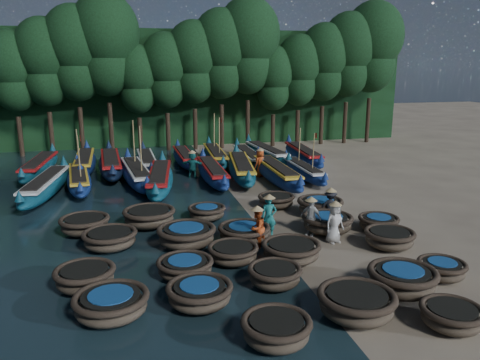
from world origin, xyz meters
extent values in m
plane|color=gray|center=(0.00, 0.00, 0.00)|extent=(120.00, 120.00, 0.00)
cube|color=black|center=(0.00, 23.50, 5.00)|extent=(40.00, 3.00, 10.00)
ellipsoid|color=brown|center=(-2.04, -9.12, 0.33)|extent=(2.14, 2.14, 0.65)
torus|color=#3A2D22|center=(-2.04, -9.12, 0.63)|extent=(1.88, 1.88, 0.20)
cylinder|color=black|center=(-2.04, -9.12, 0.67)|extent=(1.41, 1.41, 0.06)
ellipsoid|color=brown|center=(0.58, -8.43, 0.36)|extent=(2.42, 2.42, 0.73)
torus|color=#3A2D22|center=(0.58, -8.43, 0.70)|extent=(2.27, 2.27, 0.22)
cylinder|color=black|center=(0.58, -8.43, 0.75)|extent=(1.72, 1.72, 0.07)
ellipsoid|color=brown|center=(2.86, -9.54, 0.29)|extent=(1.95, 1.95, 0.59)
torus|color=#3A2D22|center=(2.86, -9.54, 0.57)|extent=(1.74, 1.74, 0.18)
cylinder|color=black|center=(2.86, -9.54, 0.61)|extent=(1.31, 1.31, 0.05)
ellipsoid|color=brown|center=(-6.21, -6.77, 0.33)|extent=(2.63, 2.63, 0.66)
torus|color=#3A2D22|center=(-6.21, -6.77, 0.64)|extent=(2.19, 2.19, 0.20)
cylinder|color=black|center=(-6.21, -6.77, 0.68)|extent=(1.67, 1.67, 0.06)
cylinder|color=navy|center=(-6.21, -6.77, 0.72)|extent=(1.28, 1.28, 0.04)
ellipsoid|color=brown|center=(-3.66, -6.72, 0.32)|extent=(2.24, 2.24, 0.64)
torus|color=#3A2D22|center=(-3.66, -6.72, 0.62)|extent=(2.03, 2.03, 0.19)
cylinder|color=black|center=(-3.66, -6.72, 0.66)|extent=(1.54, 1.54, 0.06)
cylinder|color=navy|center=(-3.66, -6.72, 0.70)|extent=(1.18, 1.18, 0.04)
ellipsoid|color=brown|center=(-1.08, -6.01, 0.31)|extent=(1.90, 1.90, 0.62)
torus|color=#3A2D22|center=(-1.08, -6.01, 0.60)|extent=(1.80, 1.80, 0.19)
cylinder|color=black|center=(-1.08, -6.01, 0.64)|extent=(1.35, 1.35, 0.06)
ellipsoid|color=brown|center=(2.67, -7.43, 0.38)|extent=(2.09, 2.09, 0.75)
torus|color=#3A2D22|center=(2.67, -7.43, 0.73)|extent=(2.21, 2.21, 0.23)
cylinder|color=black|center=(2.67, -7.43, 0.78)|extent=(1.66, 1.66, 0.07)
cylinder|color=navy|center=(2.67, -7.43, 0.82)|extent=(1.28, 1.28, 0.05)
ellipsoid|color=brown|center=(4.56, -6.80, 0.28)|extent=(1.61, 1.61, 0.57)
torus|color=#3A2D22|center=(4.56, -6.80, 0.55)|extent=(1.64, 1.64, 0.17)
cylinder|color=black|center=(4.56, -6.80, 0.58)|extent=(1.23, 1.23, 0.05)
cylinder|color=navy|center=(4.56, -6.80, 0.62)|extent=(0.95, 0.95, 0.03)
ellipsoid|color=brown|center=(-7.07, -4.78, 0.34)|extent=(1.97, 1.97, 0.67)
torus|color=#3A2D22|center=(-7.07, -4.78, 0.65)|extent=(1.97, 1.97, 0.20)
cylinder|color=black|center=(-7.07, -4.78, 0.69)|extent=(1.48, 1.48, 0.06)
ellipsoid|color=brown|center=(-3.84, -4.64, 0.29)|extent=(2.30, 2.30, 0.58)
torus|color=#3A2D22|center=(-3.84, -4.64, 0.56)|extent=(1.96, 1.96, 0.18)
cylinder|color=black|center=(-3.84, -4.64, 0.60)|extent=(1.49, 1.49, 0.05)
cylinder|color=navy|center=(-3.84, -4.64, 0.63)|extent=(1.15, 1.15, 0.04)
ellipsoid|color=brown|center=(-1.99, -3.86, 0.30)|extent=(2.01, 2.01, 0.60)
torus|color=#3A2D22|center=(-1.99, -3.86, 0.58)|extent=(1.88, 1.88, 0.18)
cylinder|color=black|center=(-1.99, -3.86, 0.62)|extent=(1.42, 1.42, 0.05)
ellipsoid|color=brown|center=(0.12, -4.22, 0.33)|extent=(2.64, 2.64, 0.65)
torus|color=#3A2D22|center=(0.12, -4.22, 0.63)|extent=(2.19, 2.19, 0.20)
cylinder|color=black|center=(0.12, -4.22, 0.67)|extent=(1.67, 1.67, 0.06)
ellipsoid|color=brown|center=(4.32, -3.91, 0.33)|extent=(1.86, 1.86, 0.65)
torus|color=#3A2D22|center=(4.32, -3.91, 0.63)|extent=(2.00, 2.00, 0.20)
cylinder|color=black|center=(4.32, -3.91, 0.67)|extent=(1.51, 1.51, 0.06)
ellipsoid|color=brown|center=(-6.40, -1.40, 0.33)|extent=(2.17, 2.17, 0.65)
torus|color=#3A2D22|center=(-6.40, -1.40, 0.63)|extent=(2.15, 2.15, 0.20)
cylinder|color=black|center=(-6.40, -1.40, 0.67)|extent=(1.64, 1.64, 0.06)
ellipsoid|color=brown|center=(-3.45, -1.93, 0.38)|extent=(2.74, 2.74, 0.75)
torus|color=#3A2D22|center=(-3.45, -1.93, 0.73)|extent=(2.36, 2.36, 0.23)
cylinder|color=black|center=(-3.45, -1.93, 0.77)|extent=(1.79, 1.79, 0.07)
cylinder|color=navy|center=(-3.45, -1.93, 0.82)|extent=(1.37, 1.37, 0.05)
ellipsoid|color=brown|center=(-1.09, -1.91, 0.31)|extent=(2.10, 2.10, 0.62)
torus|color=#3A2D22|center=(-1.09, -1.91, 0.60)|extent=(2.15, 2.15, 0.19)
cylinder|color=black|center=(-1.09, -1.91, 0.64)|extent=(1.65, 1.65, 0.06)
cylinder|color=navy|center=(-1.09, -1.91, 0.68)|extent=(1.27, 1.27, 0.04)
ellipsoid|color=brown|center=(2.67, -1.69, 0.34)|extent=(2.07, 2.07, 0.69)
torus|color=#3A2D22|center=(2.67, -1.69, 0.67)|extent=(2.21, 2.21, 0.21)
cylinder|color=black|center=(2.67, -1.69, 0.71)|extent=(1.68, 1.68, 0.06)
cylinder|color=navy|center=(2.67, -1.69, 0.75)|extent=(1.29, 1.29, 0.04)
ellipsoid|color=brown|center=(4.91, -2.03, 0.29)|extent=(1.96, 1.96, 0.59)
torus|color=#3A2D22|center=(4.91, -2.03, 0.57)|extent=(1.78, 1.78, 0.18)
cylinder|color=black|center=(4.91, -2.03, 0.61)|extent=(1.34, 1.34, 0.05)
cylinder|color=navy|center=(4.91, -2.03, 0.64)|extent=(1.03, 1.03, 0.04)
ellipsoid|color=brown|center=(-7.49, 0.55, 0.34)|extent=(2.07, 2.07, 0.68)
torus|color=#3A2D22|center=(-7.49, 0.55, 0.66)|extent=(2.12, 2.12, 0.21)
cylinder|color=black|center=(-7.49, 0.55, 0.70)|extent=(1.61, 1.61, 0.06)
ellipsoid|color=brown|center=(-4.77, 0.85, 0.37)|extent=(2.48, 2.48, 0.74)
torus|color=#3A2D22|center=(-4.77, 0.85, 0.72)|extent=(2.34, 2.34, 0.22)
cylinder|color=black|center=(-4.77, 0.85, 0.76)|extent=(1.77, 1.77, 0.07)
ellipsoid|color=brown|center=(-2.11, 1.20, 0.29)|extent=(1.73, 1.73, 0.59)
torus|color=#3A2D22|center=(-2.11, 1.20, 0.57)|extent=(1.77, 1.77, 0.18)
cylinder|color=black|center=(-2.11, 1.20, 0.61)|extent=(1.34, 1.34, 0.05)
cylinder|color=navy|center=(-2.11, 1.20, 0.64)|extent=(1.03, 1.03, 0.04)
ellipsoid|color=brown|center=(1.63, 2.27, 0.30)|extent=(1.75, 1.75, 0.59)
torus|color=#3A2D22|center=(1.63, 2.27, 0.57)|extent=(1.87, 1.87, 0.18)
cylinder|color=black|center=(1.63, 2.27, 0.61)|extent=(1.42, 1.42, 0.05)
ellipsoid|color=brown|center=(3.27, 0.53, 0.37)|extent=(2.08, 2.08, 0.74)
torus|color=#3A2D22|center=(3.27, 0.53, 0.72)|extent=(2.21, 2.21, 0.22)
cylinder|color=black|center=(3.27, 0.53, 0.76)|extent=(1.67, 1.67, 0.07)
cylinder|color=navy|center=(3.27, 0.53, 0.81)|extent=(1.28, 1.28, 0.04)
ellipsoid|color=navy|center=(-10.05, 7.33, 0.52)|extent=(2.54, 8.47, 1.04)
cone|color=navy|center=(-9.54, 11.37, 1.20)|extent=(0.46, 0.46, 0.63)
cone|color=navy|center=(-10.56, 3.30, 1.15)|extent=(0.46, 0.46, 0.52)
cube|color=silver|center=(-10.05, 7.33, 0.96)|extent=(1.90, 6.55, 0.13)
cube|color=black|center=(-10.05, 7.33, 1.04)|extent=(1.51, 5.69, 0.10)
ellipsoid|color=navy|center=(-8.42, 8.65, 0.48)|extent=(2.20, 7.72, 0.95)
cone|color=navy|center=(-8.83, 12.34, 1.09)|extent=(0.42, 0.42, 0.57)
cone|color=navy|center=(-8.01, 4.96, 1.05)|extent=(0.42, 0.42, 0.48)
cube|color=gold|center=(-8.42, 8.65, 0.88)|extent=(1.65, 5.97, 0.11)
cube|color=black|center=(-8.42, 8.65, 0.95)|extent=(1.31, 5.19, 0.10)
cylinder|color=#997F4C|center=(-8.45, 9.79, 2.00)|extent=(0.07, 0.23, 2.66)
cylinder|color=#997F4C|center=(-8.17, 7.24, 2.00)|extent=(0.07, 0.23, 2.66)
plane|color=red|center=(-8.03, 7.26, 3.16)|extent=(0.00, 0.33, 0.33)
ellipsoid|color=navy|center=(-5.12, 8.99, 0.53)|extent=(2.49, 8.63, 1.06)
cone|color=navy|center=(-5.59, 13.11, 1.22)|extent=(0.47, 0.47, 0.64)
cone|color=navy|center=(-4.65, 4.87, 1.17)|extent=(0.47, 0.47, 0.53)
cube|color=silver|center=(-5.12, 8.99, 0.98)|extent=(1.86, 6.68, 0.13)
cube|color=black|center=(-5.12, 8.99, 1.06)|extent=(1.48, 5.80, 0.11)
cylinder|color=#997F4C|center=(-5.16, 10.27, 2.23)|extent=(0.07, 0.25, 2.98)
cylinder|color=#997F4C|center=(-4.83, 7.42, 2.23)|extent=(0.07, 0.25, 2.98)
plane|color=red|center=(-4.67, 7.44, 3.53)|extent=(0.00, 0.37, 0.37)
ellipsoid|color=navy|center=(-3.84, 7.36, 0.53)|extent=(2.53, 8.67, 1.07)
cone|color=navy|center=(-3.35, 11.50, 1.23)|extent=(0.47, 0.47, 0.64)
cone|color=navy|center=(-4.33, 3.22, 1.18)|extent=(0.47, 0.47, 0.53)
cube|color=#AA1515|center=(-3.84, 7.36, 0.98)|extent=(1.89, 6.71, 0.13)
cube|color=black|center=(-3.84, 7.36, 1.07)|extent=(1.50, 5.83, 0.11)
ellipsoid|color=navy|center=(-0.52, 8.51, 0.50)|extent=(1.52, 8.04, 1.00)
cone|color=navy|center=(-0.48, 12.42, 1.15)|extent=(0.44, 0.44, 0.60)
cone|color=navy|center=(-0.56, 4.60, 1.10)|extent=(0.44, 0.44, 0.50)
cube|color=#AA1515|center=(-0.52, 8.51, 0.92)|extent=(1.11, 6.23, 0.12)
cube|color=black|center=(-0.52, 8.51, 1.00)|extent=(0.84, 5.42, 0.10)
ellipsoid|color=navy|center=(1.46, 8.99, 0.54)|extent=(2.83, 8.85, 1.09)
cone|color=navy|center=(2.08, 13.19, 1.25)|extent=(0.48, 0.48, 0.65)
cone|color=navy|center=(0.83, 4.79, 1.20)|extent=(0.48, 0.48, 0.54)
cube|color=gold|center=(1.46, 8.99, 1.00)|extent=(2.12, 6.85, 0.13)
cube|color=black|center=(1.46, 8.99, 1.09)|extent=(1.70, 5.94, 0.11)
ellipsoid|color=navy|center=(3.26, 7.33, 0.54)|extent=(1.60, 8.65, 1.08)
cone|color=navy|center=(3.28, 11.54, 1.24)|extent=(0.48, 0.48, 0.65)
cone|color=navy|center=(3.24, 3.11, 1.19)|extent=(0.48, 0.48, 0.54)
cube|color=gold|center=(3.26, 7.33, 0.99)|extent=(1.17, 6.71, 0.13)
cube|color=black|center=(3.26, 7.33, 1.08)|extent=(0.87, 5.84, 0.11)
ellipsoid|color=navy|center=(5.25, 7.90, 0.44)|extent=(1.30, 7.06, 0.88)
cone|color=navy|center=(5.26, 11.34, 1.01)|extent=(0.39, 0.39, 0.53)
cone|color=navy|center=(5.23, 4.46, 0.97)|extent=(0.39, 0.39, 0.44)
cube|color=silver|center=(5.25, 7.90, 0.81)|extent=(0.95, 5.47, 0.11)
cube|color=black|center=(5.25, 7.90, 0.88)|extent=(0.71, 4.77, 0.09)
cylinder|color=#997F4C|center=(5.34, 8.95, 1.85)|extent=(0.06, 0.21, 2.47)
cylinder|color=#997F4C|center=(5.33, 6.57, 1.85)|extent=(0.06, 0.21, 2.47)
plane|color=red|center=(5.46, 6.57, 2.93)|extent=(0.00, 0.31, 0.31)
ellipsoid|color=navy|center=(-11.22, 12.73, 0.52)|extent=(2.08, 8.37, 1.04)
cone|color=navy|center=(-10.93, 16.76, 1.19)|extent=(0.46, 0.46, 0.62)
cone|color=navy|center=(-11.51, 8.70, 1.14)|extent=(0.46, 0.46, 0.52)
cube|color=#AA1515|center=(-11.22, 12.73, 0.95)|extent=(1.55, 6.49, 0.12)
cube|color=black|center=(-11.22, 12.73, 1.04)|extent=(1.21, 5.64, 0.10)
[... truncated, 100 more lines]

